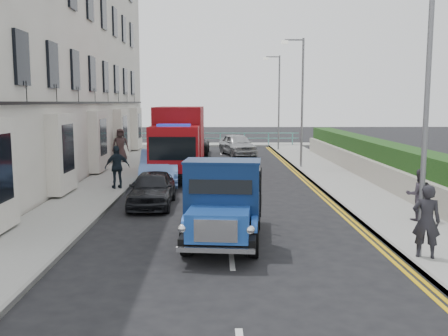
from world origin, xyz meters
TOP-DOWN VIEW (x-y plane):
  - ground at (0.00, 0.00)m, footprint 120.00×120.00m
  - pavement_west at (-5.20, 9.00)m, footprint 2.40×38.00m
  - pavement_east at (5.30, 9.00)m, footprint 2.60×38.00m
  - promenade at (0.00, 29.00)m, footprint 30.00×2.50m
  - sea_plane at (0.00, 60.00)m, footprint 120.00×120.00m
  - terrace_west at (-9.47, 13.00)m, footprint 6.31×30.20m
  - garden_east at (7.21, 9.00)m, footprint 1.45×28.00m
  - seafront_railing at (0.00, 28.20)m, footprint 13.00×0.08m
  - lamp_near at (4.18, -2.00)m, footprint 1.23×0.18m
  - lamp_mid at (4.18, 14.00)m, footprint 1.23×0.18m
  - lamp_far at (4.18, 24.00)m, footprint 1.23×0.18m
  - bedford_lorry at (-0.19, -0.80)m, footprint 2.26×4.78m
  - red_lorry at (-2.16, 11.21)m, footprint 2.27×6.50m
  - parked_car_front at (-2.60, 4.24)m, footprint 1.46×3.63m
  - parked_car_mid at (-2.88, 9.09)m, footprint 2.00×4.74m
  - parked_car_rear at (-2.63, 16.02)m, footprint 2.39×5.33m
  - seafront_car_left at (-1.95, 22.01)m, footprint 2.23×4.70m
  - seafront_car_right at (1.11, 21.05)m, footprint 2.81×4.63m
  - pedestrian_east_near at (4.40, -2.08)m, footprint 0.71×0.58m
  - pedestrian_east_far at (5.68, 1.48)m, footprint 0.81×0.66m
  - pedestrian_west_near at (-4.40, 7.24)m, footprint 1.11×0.84m
  - pedestrian_west_far at (-6.00, 16.40)m, footprint 1.07×0.81m

SIDE VIEW (x-z plane):
  - ground at x=0.00m, z-range 0.00..0.00m
  - sea_plane at x=0.00m, z-range 0.00..0.00m
  - pavement_west at x=-5.20m, z-range 0.00..0.12m
  - pavement_east at x=5.30m, z-range 0.00..0.12m
  - promenade at x=0.00m, z-range 0.00..0.12m
  - seafront_railing at x=0.00m, z-range 0.03..1.14m
  - parked_car_front at x=-2.60m, z-range 0.00..1.24m
  - seafront_car_left at x=-1.95m, z-range 0.00..1.30m
  - seafront_car_right at x=1.11m, z-range 0.00..1.47m
  - parked_car_rear at x=-2.63m, z-range 0.00..1.52m
  - parked_car_mid at x=-2.88m, z-range 0.00..1.52m
  - pedestrian_east_far at x=5.68m, z-range 0.12..1.67m
  - garden_east at x=7.21m, z-range 0.02..1.77m
  - pedestrian_east_near at x=4.40m, z-range 0.12..1.80m
  - pedestrian_west_near at x=-4.40m, z-range 0.12..1.87m
  - bedford_lorry at x=-0.19m, z-range -0.09..2.10m
  - pedestrian_west_far at x=-6.00m, z-range 0.12..2.08m
  - red_lorry at x=-2.16m, z-range 0.11..3.51m
  - lamp_near at x=4.18m, z-range 0.50..7.50m
  - lamp_mid at x=4.18m, z-range 0.50..7.50m
  - lamp_far at x=4.18m, z-range 0.50..7.50m
  - terrace_west at x=-9.47m, z-range 0.04..14.29m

